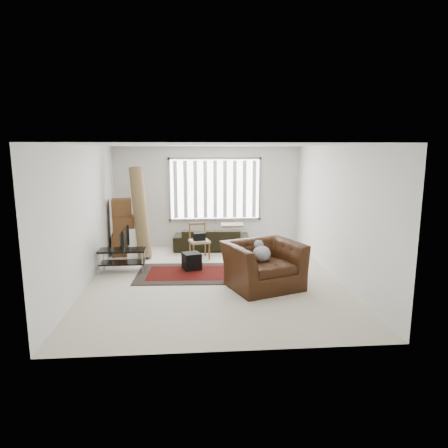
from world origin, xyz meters
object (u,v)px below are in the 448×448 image
object	(u,v)px
tv_stand	(122,255)
moving_boxes	(123,229)
sofa	(211,236)
side_chair	(199,239)
armchair	(263,262)

from	to	relation	value
tv_stand	moving_boxes	distance (m)	1.47
sofa	side_chair	size ratio (longest dim) A/B	2.29
side_chair	armchair	size ratio (longest dim) A/B	0.51
sofa	armchair	world-z (taller)	armchair
sofa	side_chair	bearing A→B (deg)	71.95
tv_stand	armchair	bearing A→B (deg)	-23.19
sofa	side_chair	distance (m)	0.90
sofa	moving_boxes	bearing A→B (deg)	13.06
moving_boxes	armchair	size ratio (longest dim) A/B	0.85
tv_stand	sofa	size ratio (longest dim) A/B	0.51
armchair	side_chair	bearing A→B (deg)	98.47
tv_stand	sofa	bearing A→B (deg)	41.40
tv_stand	armchair	world-z (taller)	armchair
moving_boxes	armchair	xyz separation A→B (m)	(3.06, -2.65, -0.16)
tv_stand	sofa	world-z (taller)	sofa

